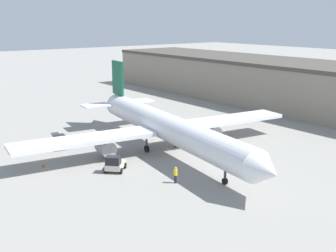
{
  "coord_description": "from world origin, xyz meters",
  "views": [
    {
      "loc": [
        41.95,
        -32.14,
        17.05
      ],
      "look_at": [
        0.0,
        0.0,
        3.66
      ],
      "focal_mm": 45.0,
      "sensor_mm": 36.0,
      "label": 1
    }
  ],
  "objects_px": {
    "ground_crew_worker": "(176,174)",
    "safety_cone_near": "(43,165)",
    "airplane": "(164,126)",
    "baggage_tug": "(115,164)",
    "belt_loader_truck": "(59,142)"
  },
  "relations": [
    {
      "from": "airplane",
      "to": "belt_loader_truck",
      "type": "xyz_separation_m",
      "value": [
        -9.44,
        -10.82,
        -2.41
      ]
    },
    {
      "from": "safety_cone_near",
      "to": "belt_loader_truck",
      "type": "bearing_deg",
      "value": 142.18
    },
    {
      "from": "belt_loader_truck",
      "to": "baggage_tug",
      "type": "bearing_deg",
      "value": 11.55
    },
    {
      "from": "ground_crew_worker",
      "to": "baggage_tug",
      "type": "xyz_separation_m",
      "value": [
        -7.12,
        -3.35,
        -0.06
      ]
    },
    {
      "from": "ground_crew_worker",
      "to": "safety_cone_near",
      "type": "distance_m",
      "value": 16.45
    },
    {
      "from": "belt_loader_truck",
      "to": "safety_cone_near",
      "type": "height_order",
      "value": "belt_loader_truck"
    },
    {
      "from": "airplane",
      "to": "safety_cone_near",
      "type": "relative_size",
      "value": 75.05
    },
    {
      "from": "airplane",
      "to": "baggage_tug",
      "type": "relative_size",
      "value": 12.61
    },
    {
      "from": "belt_loader_truck",
      "to": "safety_cone_near",
      "type": "bearing_deg",
      "value": -33.72
    },
    {
      "from": "airplane",
      "to": "safety_cone_near",
      "type": "bearing_deg",
      "value": -95.2
    },
    {
      "from": "airplane",
      "to": "baggage_tug",
      "type": "bearing_deg",
      "value": -65.53
    },
    {
      "from": "baggage_tug",
      "to": "belt_loader_truck",
      "type": "height_order",
      "value": "belt_loader_truck"
    },
    {
      "from": "belt_loader_truck",
      "to": "safety_cone_near",
      "type": "relative_size",
      "value": 5.16
    },
    {
      "from": "baggage_tug",
      "to": "safety_cone_near",
      "type": "xyz_separation_m",
      "value": [
        -6.35,
        -6.07,
        -0.63
      ]
    },
    {
      "from": "ground_crew_worker",
      "to": "safety_cone_near",
      "type": "relative_size",
      "value": 3.3
    }
  ]
}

